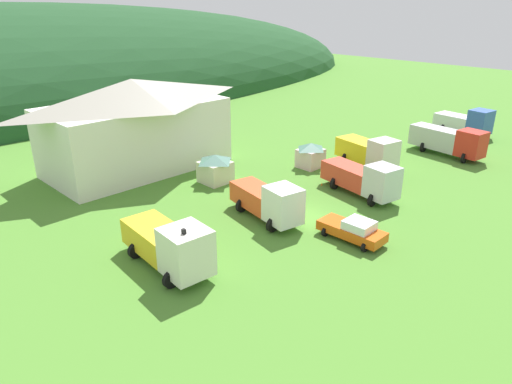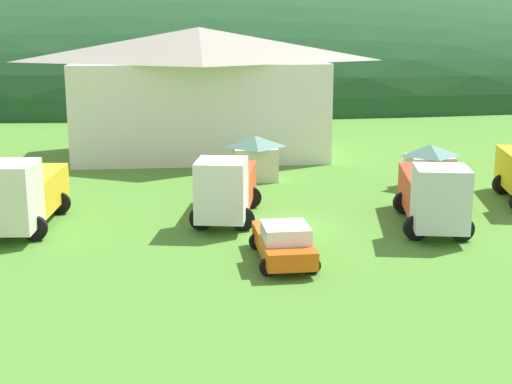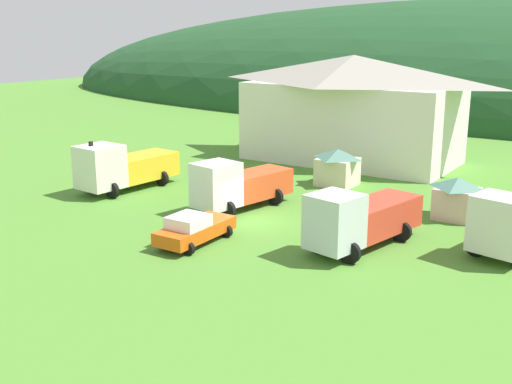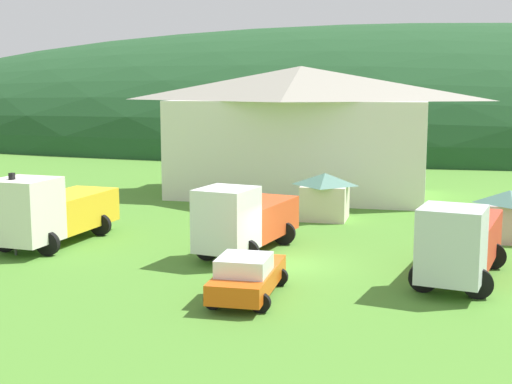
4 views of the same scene
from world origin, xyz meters
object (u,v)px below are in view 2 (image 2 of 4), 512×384
(depot_building, at_px, (200,90))
(play_shed_cream, at_px, (255,157))
(tow_truck_silver, at_px, (433,194))
(heavy_rig_white, at_px, (226,187))
(play_shed_pink, at_px, (429,166))
(service_pickup_orange, at_px, (284,242))
(heavy_rig_striped, at_px, (19,193))
(traffic_cone_near_pickup, at_px, (394,207))

(depot_building, height_order, play_shed_cream, depot_building)
(tow_truck_silver, bearing_deg, depot_building, -142.44)
(play_shed_cream, bearing_deg, heavy_rig_white, -104.29)
(play_shed_pink, height_order, service_pickup_orange, play_shed_pink)
(service_pickup_orange, bearing_deg, heavy_rig_striped, -118.79)
(heavy_rig_striped, xyz_separation_m, tow_truck_silver, (18.94, -1.79, -0.09))
(service_pickup_orange, bearing_deg, depot_building, -175.31)
(play_shed_pink, height_order, heavy_rig_striped, heavy_rig_striped)
(play_shed_cream, xyz_separation_m, service_pickup_orange, (-0.52, -15.77, -0.56))
(play_shed_cream, height_order, play_shed_pink, play_shed_cream)
(heavy_rig_striped, height_order, heavy_rig_white, heavy_rig_striped)
(play_shed_cream, relative_size, heavy_rig_white, 0.38)
(play_shed_pink, relative_size, service_pickup_orange, 0.53)
(play_shed_cream, bearing_deg, tow_truck_silver, -58.76)
(play_shed_pink, distance_m, heavy_rig_striped, 22.48)
(play_shed_pink, distance_m, service_pickup_orange, 15.91)
(play_shed_pink, distance_m, traffic_cone_near_pickup, 5.33)
(play_shed_pink, bearing_deg, service_pickup_orange, -129.87)
(heavy_rig_striped, bearing_deg, play_shed_pink, 110.70)
(play_shed_cream, bearing_deg, traffic_cone_near_pickup, -49.61)
(traffic_cone_near_pickup, bearing_deg, service_pickup_orange, -130.42)
(depot_building, distance_m, heavy_rig_striped, 20.59)
(play_shed_cream, xyz_separation_m, traffic_cone_near_pickup, (6.45, -7.59, -1.39))
(traffic_cone_near_pickup, bearing_deg, play_shed_pink, 51.28)
(heavy_rig_striped, relative_size, heavy_rig_white, 1.05)
(traffic_cone_near_pickup, bearing_deg, heavy_rig_striped, -173.11)
(service_pickup_orange, distance_m, traffic_cone_near_pickup, 10.78)
(play_shed_cream, relative_size, tow_truck_silver, 0.35)
(tow_truck_silver, relative_size, service_pickup_orange, 1.61)
(tow_truck_silver, xyz_separation_m, traffic_cone_near_pickup, (-0.58, 4.01, -1.63))
(play_shed_cream, bearing_deg, depot_building, 109.40)
(play_shed_cream, distance_m, tow_truck_silver, 13.57)
(heavy_rig_white, bearing_deg, depot_building, -167.28)
(play_shed_cream, distance_m, heavy_rig_white, 9.56)
(play_shed_cream, relative_size, play_shed_pink, 1.08)
(depot_building, distance_m, tow_truck_silver, 22.69)
(traffic_cone_near_pickup, bearing_deg, depot_building, 120.40)
(depot_building, height_order, heavy_rig_white, depot_building)
(service_pickup_orange, bearing_deg, play_shed_pink, 138.98)
(service_pickup_orange, xyz_separation_m, traffic_cone_near_pickup, (6.97, 8.18, -0.83))
(play_shed_cream, distance_m, heavy_rig_striped, 15.43)
(tow_truck_silver, bearing_deg, heavy_rig_striped, -84.36)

